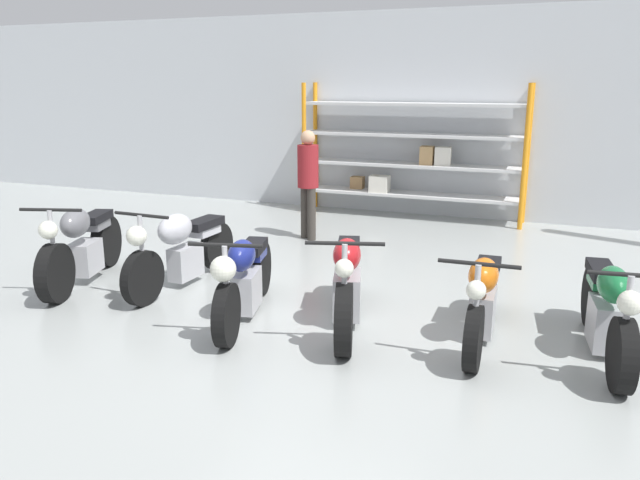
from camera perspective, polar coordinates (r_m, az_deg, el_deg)
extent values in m
plane|color=#9EA3A0|center=(6.65, -1.27, -6.65)|extent=(30.00, 30.00, 0.00)
cube|color=silver|center=(11.48, 9.55, 11.23)|extent=(30.00, 0.08, 3.60)
cylinder|color=orange|center=(11.54, -1.47, 8.34)|extent=(0.08, 0.08, 2.36)
cylinder|color=orange|center=(10.65, 18.24, 7.13)|extent=(0.08, 0.08, 2.36)
cylinder|color=orange|center=(12.05, -0.43, 8.59)|extent=(0.08, 0.08, 2.36)
cylinder|color=orange|center=(11.20, 18.43, 7.43)|extent=(0.08, 0.08, 2.36)
cube|color=silver|center=(11.31, 8.20, 4.16)|extent=(3.87, 0.55, 0.05)
cube|color=silver|center=(11.23, 8.30, 6.80)|extent=(3.87, 0.55, 0.05)
cube|color=silver|center=(11.18, 8.40, 9.48)|extent=(3.87, 0.55, 0.05)
cube|color=silver|center=(11.15, 8.50, 12.18)|extent=(3.87, 0.55, 0.05)
cube|color=silver|center=(11.05, 11.20, 7.52)|extent=(0.29, 0.22, 0.32)
cube|color=silver|center=(11.33, 5.48, 5.14)|extent=(0.35, 0.31, 0.29)
cube|color=tan|center=(11.14, 9.75, 7.63)|extent=(0.25, 0.29, 0.32)
cube|color=#A87F51|center=(11.69, 3.43, 5.27)|extent=(0.24, 0.22, 0.22)
cylinder|color=black|center=(7.45, -23.06, -2.81)|extent=(0.34, 0.68, 0.66)
cylinder|color=black|center=(8.68, -18.93, -0.11)|extent=(0.34, 0.68, 0.66)
cube|color=#ADADB2|center=(8.11, -20.67, -1.49)|extent=(0.40, 0.53, 0.39)
ellipsoid|color=slate|center=(7.85, -21.47, 1.45)|extent=(0.43, 0.58, 0.34)
cube|color=black|center=(8.37, -19.82, 1.98)|extent=(0.40, 0.61, 0.10)
cube|color=slate|center=(8.40, -19.73, 1.40)|extent=(0.31, 0.44, 0.12)
cylinder|color=#ADADB2|center=(7.38, -23.25, -0.16)|extent=(0.06, 0.06, 0.70)
sphere|color=silver|center=(7.29, -23.61, 0.84)|extent=(0.20, 0.20, 0.20)
cylinder|color=black|center=(7.33, -23.41, 2.55)|extent=(0.67, 0.24, 0.04)
cylinder|color=black|center=(7.04, -15.90, -3.36)|extent=(0.13, 0.62, 0.61)
cylinder|color=black|center=(8.19, -9.39, -0.54)|extent=(0.13, 0.62, 0.61)
cube|color=#ADADB2|center=(7.65, -12.17, -1.97)|extent=(0.22, 0.48, 0.40)
ellipsoid|color=#B7B7BF|center=(7.41, -13.10, 0.99)|extent=(0.32, 0.54, 0.35)
cube|color=black|center=(7.88, -10.59, 1.52)|extent=(0.27, 0.61, 0.10)
cube|color=#B7B7BF|center=(7.92, -10.48, 0.91)|extent=(0.22, 0.43, 0.12)
cylinder|color=#ADADB2|center=(6.96, -15.99, -0.62)|extent=(0.05, 0.05, 0.69)
sphere|color=silver|center=(6.88, -16.43, 0.36)|extent=(0.22, 0.22, 0.22)
cylinder|color=black|center=(6.91, -16.02, 2.20)|extent=(0.70, 0.06, 0.04)
cylinder|color=black|center=(5.82, -8.55, -6.79)|extent=(0.27, 0.61, 0.60)
cylinder|color=black|center=(7.17, -5.43, -2.60)|extent=(0.27, 0.61, 0.60)
cube|color=#ADADB2|center=(6.54, -6.71, -4.59)|extent=(0.34, 0.53, 0.41)
ellipsoid|color=navy|center=(6.26, -7.19, -1.41)|extent=(0.38, 0.53, 0.31)
cube|color=black|center=(6.76, -6.11, -0.61)|extent=(0.34, 0.56, 0.10)
cube|color=navy|center=(6.86, -5.94, -1.17)|extent=(0.27, 0.40, 0.12)
cylinder|color=#ADADB2|center=(5.73, -8.62, -3.69)|extent=(0.06, 0.06, 0.65)
sphere|color=silver|center=(5.62, -8.85, -2.63)|extent=(0.24, 0.24, 0.24)
cylinder|color=black|center=(5.66, -8.66, -0.47)|extent=(0.67, 0.21, 0.04)
cylinder|color=black|center=(5.57, 2.20, -7.28)|extent=(0.33, 0.68, 0.66)
cylinder|color=black|center=(6.93, 2.70, -2.90)|extent=(0.33, 0.68, 0.66)
cube|color=#ADADB2|center=(6.30, 2.49, -4.99)|extent=(0.40, 0.57, 0.43)
ellipsoid|color=#B2191E|center=(6.00, 2.48, -1.38)|extent=(0.39, 0.51, 0.32)
cube|color=black|center=(6.51, 2.64, -0.58)|extent=(0.37, 0.57, 0.10)
cube|color=#B2191E|center=(6.60, 2.65, -1.15)|extent=(0.29, 0.41, 0.12)
cylinder|color=#ADADB2|center=(5.47, 2.24, -3.87)|extent=(0.06, 0.06, 0.69)
sphere|color=silver|center=(5.36, 2.23, -2.61)|extent=(0.17, 0.17, 0.17)
cylinder|color=black|center=(5.40, 2.29, -0.32)|extent=(0.68, 0.24, 0.04)
cylinder|color=black|center=(5.45, 13.86, -8.73)|extent=(0.14, 0.58, 0.57)
cylinder|color=black|center=(6.76, 15.20, -4.24)|extent=(0.14, 0.58, 0.57)
cube|color=#ADADB2|center=(6.16, 14.64, -6.34)|extent=(0.23, 0.48, 0.40)
ellipsoid|color=orange|center=(5.87, 14.72, -3.15)|extent=(0.28, 0.48, 0.32)
cube|color=black|center=(6.34, 15.12, -2.31)|extent=(0.23, 0.46, 0.10)
cube|color=orange|center=(6.46, 15.15, -2.85)|extent=(0.20, 0.32, 0.12)
cylinder|color=#ADADB2|center=(5.35, 14.09, -5.50)|extent=(0.05, 0.05, 0.64)
sphere|color=silver|center=(5.24, 14.08, -4.47)|extent=(0.16, 0.16, 0.16)
cylinder|color=black|center=(5.28, 14.33, -2.13)|extent=(0.67, 0.06, 0.04)
cylinder|color=black|center=(5.48, 25.89, -9.48)|extent=(0.20, 0.62, 0.60)
cylinder|color=black|center=(6.79, 23.70, -4.75)|extent=(0.20, 0.62, 0.60)
cube|color=#ADADB2|center=(6.19, 24.56, -6.96)|extent=(0.29, 0.53, 0.42)
ellipsoid|color=#196B38|center=(5.90, 25.25, -3.70)|extent=(0.32, 0.55, 0.30)
cube|color=black|center=(6.44, 24.34, -2.57)|extent=(0.28, 0.59, 0.10)
cube|color=#196B38|center=(6.48, 24.24, -3.29)|extent=(0.23, 0.42, 0.12)
cylinder|color=#ADADB2|center=(5.39, 26.22, -6.25)|extent=(0.06, 0.06, 0.64)
sphere|color=silver|center=(5.28, 26.52, -5.17)|extent=(0.19, 0.19, 0.19)
cylinder|color=black|center=(5.32, 26.54, -2.87)|extent=(0.62, 0.11, 0.04)
cylinder|color=#38332D|center=(9.69, -1.39, 2.55)|extent=(0.13, 0.13, 0.81)
cylinder|color=#38332D|center=(9.55, -0.78, 2.38)|extent=(0.13, 0.13, 0.81)
cylinder|color=maroon|center=(9.50, -1.11, 6.76)|extent=(0.44, 0.44, 0.64)
sphere|color=tan|center=(9.45, -1.12, 9.34)|extent=(0.22, 0.22, 0.22)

